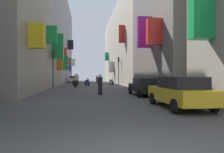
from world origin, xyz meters
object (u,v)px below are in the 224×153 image
at_px(pedestrian_mid_street, 97,79).
at_px(traffic_light_near_corner, 119,66).
at_px(parked_car_silver, 74,79).
at_px(scooter_orange, 98,80).
at_px(pedestrian_near_left, 75,81).
at_px(scooter_silver, 112,82).
at_px(scooter_white, 88,81).
at_px(pedestrian_crossing, 100,85).
at_px(parked_car_black, 146,86).
at_px(traffic_light_far_corner, 53,62).
at_px(scooter_blue, 87,83).
at_px(parked_car_yellow, 180,92).
at_px(pedestrian_near_right, 77,80).
at_px(scooter_black, 74,83).

relative_size(pedestrian_mid_street, traffic_light_near_corner, 0.34).
bearing_deg(parked_car_silver, scooter_orange, 54.15).
bearing_deg(pedestrian_mid_street, pedestrian_near_left, -102.27).
bearing_deg(pedestrian_mid_street, scooter_silver, -78.82).
xyz_separation_m(scooter_white, pedestrian_near_left, (-1.66, -10.38, 0.42)).
height_order(scooter_silver, pedestrian_crossing, pedestrian_crossing).
bearing_deg(parked_car_black, pedestrian_crossing, 165.23).
distance_m(traffic_light_near_corner, traffic_light_far_corner, 13.53).
relative_size(parked_car_black, traffic_light_near_corner, 0.94).
distance_m(parked_car_black, traffic_light_far_corner, 12.56).
xyz_separation_m(parked_car_black, scooter_silver, (-0.38, 18.28, -0.26)).
height_order(scooter_blue, pedestrian_near_left, pedestrian_near_left).
relative_size(scooter_silver, pedestrian_mid_street, 1.26).
relative_size(scooter_white, traffic_light_near_corner, 0.43).
xyz_separation_m(pedestrian_crossing, traffic_light_far_corner, (-4.90, 8.18, 2.24)).
xyz_separation_m(parked_car_silver, pedestrian_mid_street, (4.93, -1.91, 0.03)).
distance_m(parked_car_silver, scooter_white, 8.68).
distance_m(scooter_silver, pedestrian_near_left, 8.95).
xyz_separation_m(parked_car_yellow, pedestrian_near_right, (-5.73, 22.93, 0.09)).
bearing_deg(parked_car_silver, pedestrian_near_right, -84.14).
relative_size(scooter_orange, pedestrian_crossing, 1.16).
bearing_deg(parked_car_black, scooter_orange, 92.34).
height_order(parked_car_black, scooter_white, parked_car_black).
height_order(parked_car_yellow, pedestrian_crossing, pedestrian_crossing).
relative_size(scooter_blue, pedestrian_mid_street, 1.21).
bearing_deg(scooter_black, parked_car_yellow, -73.73).
bearing_deg(scooter_white, pedestrian_near_right, -108.76).
bearing_deg(traffic_light_near_corner, scooter_white, 152.55).
xyz_separation_m(parked_car_black, pedestrian_crossing, (-3.45, 0.91, 0.09)).
xyz_separation_m(scooter_white, scooter_orange, (2.70, 16.00, -0.00)).
height_order(scooter_silver, pedestrian_near_right, pedestrian_near_right).
relative_size(parked_car_silver, traffic_light_far_corner, 0.92).
relative_size(parked_car_black, pedestrian_mid_street, 2.77).
bearing_deg(parked_car_silver, traffic_light_near_corner, -53.16).
bearing_deg(pedestrian_near_left, scooter_white, 80.93).
height_order(parked_car_yellow, scooter_silver, parked_car_yellow).
distance_m(parked_car_black, scooter_silver, 18.29).
bearing_deg(scooter_black, parked_car_black, -67.15).
xyz_separation_m(parked_car_silver, pedestrian_near_left, (1.31, -18.53, 0.14)).
xyz_separation_m(parked_car_yellow, scooter_black, (-6.13, 21.00, -0.31)).
bearing_deg(pedestrian_mid_street, parked_car_black, -85.33).
height_order(pedestrian_near_right, pedestrian_mid_street, pedestrian_near_right).
distance_m(parked_car_silver, parked_car_black, 30.64).
distance_m(scooter_blue, pedestrian_near_right, 2.09).
xyz_separation_m(parked_car_black, traffic_light_far_corner, (-8.35, 9.09, 2.33)).
height_order(scooter_silver, traffic_light_near_corner, traffic_light_near_corner).
bearing_deg(scooter_black, pedestrian_crossing, -78.59).
bearing_deg(scooter_black, parked_car_silver, 93.59).
xyz_separation_m(parked_car_yellow, traffic_light_far_corner, (-8.21, 15.22, 2.27)).
height_order(scooter_blue, pedestrian_crossing, pedestrian_crossing).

